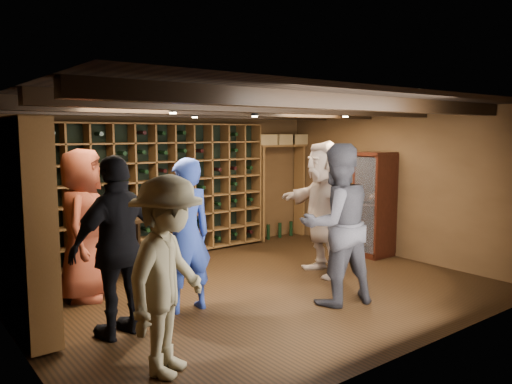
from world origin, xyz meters
TOP-DOWN VIEW (x-y plane):
  - ground at (0.00, 0.00)m, footprint 6.00×6.00m
  - room_shell at (0.00, 0.05)m, footprint 6.00×6.00m
  - wine_rack_back at (-0.52, 2.33)m, footprint 4.65×0.30m
  - wine_rack_left at (-2.83, 0.82)m, footprint 0.30×2.65m
  - crate_shelf at (2.41, 2.32)m, footprint 1.20×0.32m
  - display_cabinet at (2.71, 0.20)m, footprint 0.55×0.50m
  - man_blue_shirt at (-1.16, -0.18)m, footprint 0.68×0.46m
  - man_grey_suit at (0.44, -1.07)m, footprint 1.11×0.96m
  - guest_red_floral at (-1.98, 0.98)m, footprint 1.01×1.11m
  - guest_woman_black at (-2.07, -0.41)m, footprint 1.18×0.68m
  - guest_khaki at (-2.05, -1.46)m, footprint 1.30×1.19m
  - guest_beige at (1.26, -0.04)m, footprint 1.04×1.93m
  - tasting_table at (-1.19, 1.53)m, footprint 1.30×1.02m

SIDE VIEW (x-z plane):
  - ground at x=0.00m, z-range 0.00..0.00m
  - tasting_table at x=-1.19m, z-range 0.20..1.36m
  - display_cabinet at x=2.71m, z-range -0.02..1.73m
  - guest_khaki at x=-2.05m, z-range 0.00..1.75m
  - man_blue_shirt at x=-1.16m, z-range 0.00..1.82m
  - guest_woman_black at x=-2.07m, z-range 0.00..1.88m
  - guest_red_floral at x=-1.98m, z-range 0.00..1.91m
  - man_grey_suit at x=0.44m, z-range 0.00..1.98m
  - guest_beige at x=1.26m, z-range 0.00..1.99m
  - wine_rack_back at x=-0.52m, z-range 0.05..2.25m
  - wine_rack_left at x=-2.83m, z-range 0.05..2.25m
  - crate_shelf at x=2.41m, z-range 0.54..2.60m
  - room_shell at x=0.00m, z-range -0.58..5.42m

